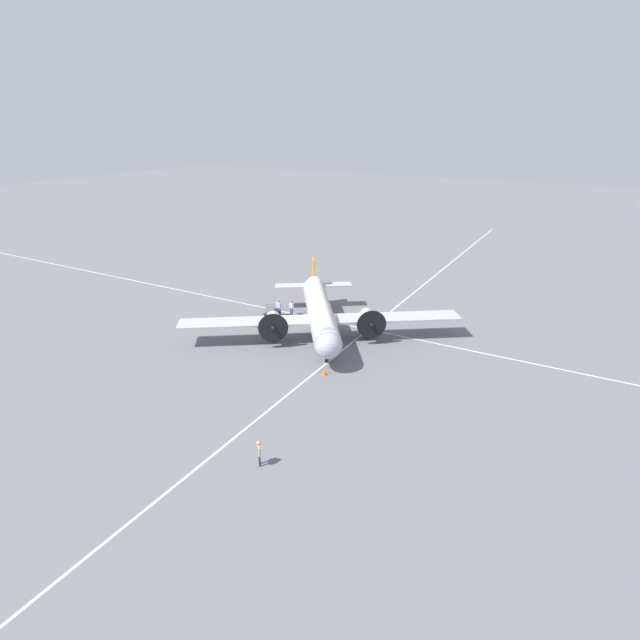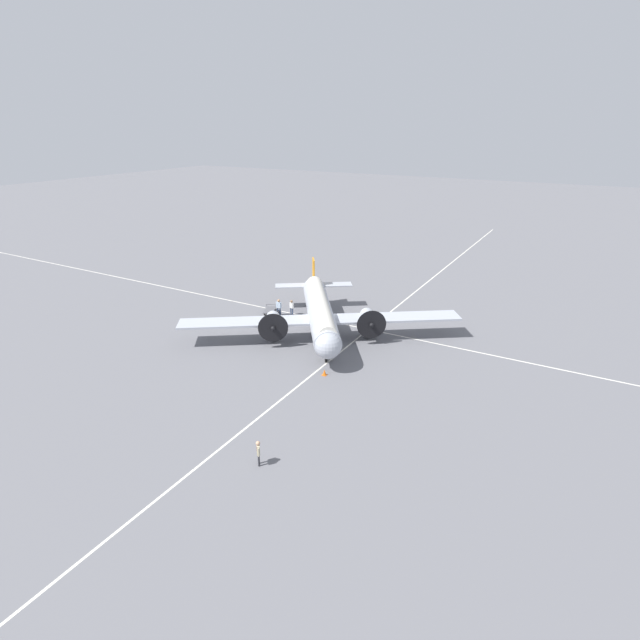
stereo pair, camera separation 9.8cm
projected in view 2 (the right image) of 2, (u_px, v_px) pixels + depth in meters
The scene contains 10 objects.
ground_plane at pixel (320, 335), 47.50m from camera, with size 300.00×300.00×0.00m, color slate.
apron_line_eastwest at pixel (353, 342), 45.89m from camera, with size 120.00×0.16×0.01m.
apron_line_northsouth at pixel (337, 323), 50.30m from camera, with size 0.16×120.00×0.01m.
airliner_main at pixel (320, 313), 46.29m from camera, with size 18.61×22.58×5.32m.
crew_foreground at pixel (258, 451), 29.04m from camera, with size 0.46×0.39×1.64m.
passenger_boarding at pixel (292, 306), 51.96m from camera, with size 0.27×0.56×1.66m.
ramp_agent at pixel (279, 306), 51.82m from camera, with size 0.29×0.60×1.80m.
suitcase_near_door at pixel (279, 313), 52.15m from camera, with size 0.51×0.17×0.57m.
baggage_cart at pixel (270, 310), 52.96m from camera, with size 2.39×1.88×0.56m.
traffic_cone at pixel (324, 373), 39.79m from camera, with size 0.37×0.37×0.49m.
Camera 2 is at (37.93, 21.62, 18.77)m, focal length 28.00 mm.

